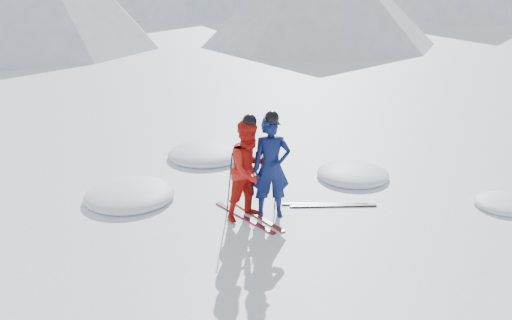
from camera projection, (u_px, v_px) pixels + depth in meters
name	position (u px, v px, depth m)	size (l,w,h in m)	color
ground	(344.00, 208.00, 10.59)	(160.00, 160.00, 0.00)	white
skier_blue	(271.00, 168.00, 9.94)	(0.70, 0.46, 1.93)	#0C174A
skier_red	(250.00, 170.00, 9.87)	(0.92, 0.72, 1.89)	red
pole_blue_left	(253.00, 184.00, 10.05)	(0.02, 0.02, 1.29)	black
pole_blue_right	(277.00, 177.00, 10.36)	(0.02, 0.02, 1.29)	black
pole_red_left	(229.00, 184.00, 10.07)	(0.02, 0.02, 1.26)	black
pole_red_right	(261.00, 181.00, 10.23)	(0.02, 0.02, 1.26)	black
ski_worn_left	(244.00, 217.00, 10.14)	(0.09, 1.70, 0.03)	black
ski_worn_right	(256.00, 215.00, 10.24)	(0.09, 1.70, 0.03)	black
ski_loose_a	(325.00, 204.00, 10.71)	(0.09, 1.70, 0.03)	black
ski_loose_b	(333.00, 206.00, 10.63)	(0.09, 1.70, 0.03)	black
snow_lumps	(236.00, 177.00, 12.09)	(7.96, 6.80, 0.42)	white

